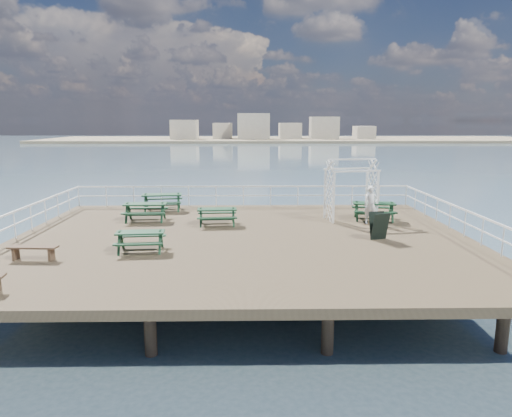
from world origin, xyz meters
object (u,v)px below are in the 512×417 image
object	(u,v)px
picnic_table_b	(162,199)
picnic_table_d	(140,237)
flat_bench_far	(33,250)
trellis_arbor	(351,193)
picnic_table_e	(217,213)
picnic_table_a	(145,208)
picnic_table_c	(374,207)
person	(371,205)

from	to	relation	value
picnic_table_b	picnic_table_d	size ratio (longest dim) A/B	1.20
flat_bench_far	trellis_arbor	size ratio (longest dim) A/B	0.58
picnic_table_b	picnic_table_e	size ratio (longest dim) A/B	1.18
picnic_table_a	picnic_table_c	bearing A→B (deg)	-2.16
picnic_table_b	picnic_table_a	bearing A→B (deg)	-103.19
flat_bench_far	trellis_arbor	world-z (taller)	trellis_arbor
picnic_table_b	trellis_arbor	distance (m)	9.47
picnic_table_a	picnic_table_c	size ratio (longest dim) A/B	0.94
flat_bench_far	person	xyz separation A→B (m)	(12.57, 5.21, 0.49)
trellis_arbor	person	world-z (taller)	trellis_arbor
picnic_table_e	flat_bench_far	world-z (taller)	picnic_table_e
person	picnic_table_c	bearing A→B (deg)	66.69
picnic_table_c	picnic_table_e	distance (m)	7.25
picnic_table_c	person	world-z (taller)	person
picnic_table_b	person	world-z (taller)	person
picnic_table_d	person	bearing A→B (deg)	20.24
picnic_table_e	trellis_arbor	size ratio (longest dim) A/B	0.63
picnic_table_b	trellis_arbor	size ratio (longest dim) A/B	0.75
trellis_arbor	person	xyz separation A→B (m)	(0.72, -0.84, -0.42)
picnic_table_d	person	world-z (taller)	person
picnic_table_d	trellis_arbor	distance (m)	9.97
picnic_table_d	picnic_table_b	bearing A→B (deg)	90.19
picnic_table_c	picnic_table_d	distance (m)	10.85
picnic_table_a	person	distance (m)	10.21
trellis_arbor	picnic_table_b	bearing A→B (deg)	155.49
picnic_table_d	flat_bench_far	xyz separation A→B (m)	(-3.32, -0.95, -0.17)
picnic_table_c	person	size ratio (longest dim) A/B	1.24
picnic_table_a	person	size ratio (longest dim) A/B	1.17
picnic_table_b	picnic_table_d	distance (m)	7.51
picnic_table_d	person	distance (m)	10.19
trellis_arbor	flat_bench_far	bearing A→B (deg)	-162.85
picnic_table_e	picnic_table_d	bearing A→B (deg)	-124.33
flat_bench_far	picnic_table_a	bearing A→B (deg)	71.69
picnic_table_a	trellis_arbor	distance (m)	9.48
person	picnic_table_a	bearing A→B (deg)	177.77
picnic_table_e	trellis_arbor	world-z (taller)	trellis_arbor
picnic_table_c	person	bearing A→B (deg)	-107.32
trellis_arbor	person	size ratio (longest dim) A/B	1.69
person	picnic_table_b	bearing A→B (deg)	163.86
picnic_table_d	picnic_table_a	bearing A→B (deg)	96.02
picnic_table_a	trellis_arbor	xyz separation A→B (m)	(9.46, 0.10, 0.67)
picnic_table_a	picnic_table_d	xyz separation A→B (m)	(0.93, -5.00, -0.07)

